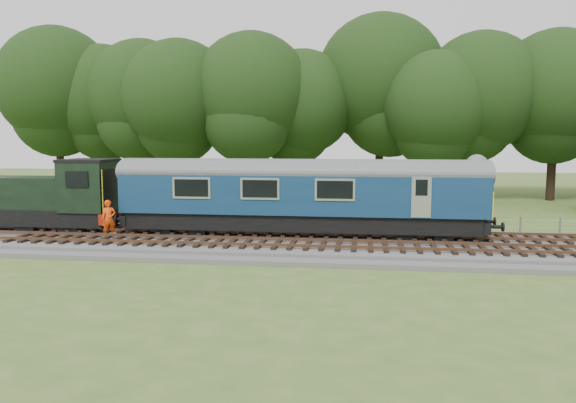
# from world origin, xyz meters

# --- Properties ---
(ground) EXTENTS (120.00, 120.00, 0.00)m
(ground) POSITION_xyz_m (0.00, 0.00, 0.00)
(ground) COLOR #416324
(ground) RESTS_ON ground
(ballast) EXTENTS (70.00, 7.00, 0.35)m
(ballast) POSITION_xyz_m (0.00, 0.00, 0.17)
(ballast) COLOR #4C4C4F
(ballast) RESTS_ON ground
(track_north) EXTENTS (67.20, 2.40, 0.21)m
(track_north) POSITION_xyz_m (0.00, 1.40, 0.42)
(track_north) COLOR black
(track_north) RESTS_ON ballast
(track_south) EXTENTS (67.20, 2.40, 0.21)m
(track_south) POSITION_xyz_m (0.00, -1.60, 0.42)
(track_south) COLOR black
(track_south) RESTS_ON ballast
(fence) EXTENTS (64.00, 0.12, 1.00)m
(fence) POSITION_xyz_m (0.00, 4.50, 0.00)
(fence) COLOR #6B6054
(fence) RESTS_ON ground
(tree_line) EXTENTS (70.00, 8.00, 18.00)m
(tree_line) POSITION_xyz_m (0.00, 22.00, 0.00)
(tree_line) COLOR black
(tree_line) RESTS_ON ground
(dmu_railcar) EXTENTS (18.05, 2.86, 3.88)m
(dmu_railcar) POSITION_xyz_m (-3.46, 1.40, 2.61)
(dmu_railcar) COLOR black
(dmu_railcar) RESTS_ON ground
(shunter_loco) EXTENTS (8.91, 2.60, 3.38)m
(shunter_loco) POSITION_xyz_m (-17.38, 1.40, 1.97)
(shunter_loco) COLOR black
(shunter_loco) RESTS_ON ground
(worker) EXTENTS (0.80, 0.74, 1.83)m
(worker) POSITION_xyz_m (-12.65, -0.72, 1.26)
(worker) COLOR #F6470C
(worker) RESTS_ON ballast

